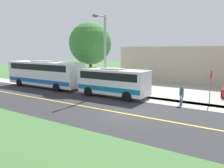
% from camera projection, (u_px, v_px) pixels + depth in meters
% --- Properties ---
extents(ground_plane, '(120.00, 120.00, 0.00)m').
position_uv_depth(ground_plane, '(127.00, 114.00, 15.72)').
color(ground_plane, '#3D6633').
extents(road_surface, '(8.00, 100.00, 0.01)m').
position_uv_depth(road_surface, '(127.00, 114.00, 15.72)').
color(road_surface, '#28282B').
rests_on(road_surface, ground).
extents(sidewalk, '(2.40, 100.00, 0.01)m').
position_uv_depth(sidewalk, '(155.00, 100.00, 20.04)').
color(sidewalk, '#9E9991').
rests_on(sidewalk, ground).
extents(parking_lot_surface, '(14.00, 36.00, 0.01)m').
position_uv_depth(parking_lot_surface, '(205.00, 91.00, 24.41)').
color(parking_lot_surface, '#9E9991').
rests_on(parking_lot_surface, ground).
extents(road_centre_line, '(0.16, 100.00, 0.00)m').
position_uv_depth(road_centre_line, '(127.00, 114.00, 15.72)').
color(road_centre_line, gold).
rests_on(road_centre_line, ground).
extents(shuttle_bus_front, '(2.58, 7.10, 2.77)m').
position_uv_depth(shuttle_bus_front, '(113.00, 81.00, 21.34)').
color(shuttle_bus_front, white).
rests_on(shuttle_bus_front, ground).
extents(transit_bus_rear, '(2.80, 10.76, 3.18)m').
position_uv_depth(transit_bus_rear, '(45.00, 73.00, 26.70)').
color(transit_bus_rear, white).
rests_on(transit_bus_rear, ground).
extents(pedestrian_with_bags, '(0.72, 0.34, 1.59)m').
position_uv_depth(pedestrian_with_bags, '(181.00, 95.00, 18.16)').
color(pedestrian_with_bags, '#335972').
rests_on(pedestrian_with_bags, ground).
extents(stop_sign, '(0.76, 0.07, 2.88)m').
position_uv_depth(stop_sign, '(211.00, 81.00, 18.11)').
color(stop_sign, slate).
rests_on(stop_sign, ground).
extents(street_light_pole, '(1.97, 0.24, 7.82)m').
position_uv_depth(street_light_pole, '(104.00, 52.00, 21.95)').
color(street_light_pole, '#9E9EA3').
rests_on(street_light_pole, ground).
extents(tree_curbside, '(4.93, 4.93, 7.71)m').
position_uv_depth(tree_curbside, '(90.00, 43.00, 25.93)').
color(tree_curbside, '#4C3826').
rests_on(tree_curbside, ground).
extents(commercial_building, '(10.00, 21.51, 4.94)m').
position_uv_depth(commercial_building, '(200.00, 63.00, 32.84)').
color(commercial_building, '#B7A893').
rests_on(commercial_building, ground).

